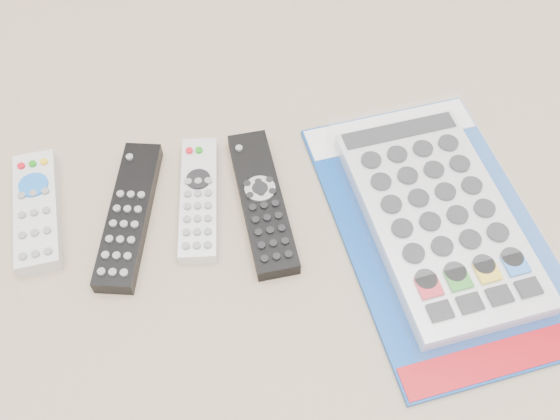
{
  "coord_description": "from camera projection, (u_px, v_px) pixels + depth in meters",
  "views": [
    {
      "loc": [
        -0.01,
        -0.4,
        0.62
      ],
      "look_at": [
        0.04,
        -0.0,
        0.01
      ],
      "focal_mm": 40.0,
      "sensor_mm": 36.0,
      "label": 1
    }
  ],
  "objects": [
    {
      "name": "remote_small_grey",
      "position": [
        37.0,
        210.0,
        0.73
      ],
      "size": [
        0.07,
        0.17,
        0.02
      ],
      "rotation": [
        0.0,
        0.0,
        0.11
      ],
      "color": "silver",
      "rests_on": "ground"
    },
    {
      "name": "remote_slim_black",
      "position": [
        129.0,
        215.0,
        0.73
      ],
      "size": [
        0.08,
        0.2,
        0.02
      ],
      "rotation": [
        0.0,
        0.0,
        -0.19
      ],
      "color": "black",
      "rests_on": "ground"
    },
    {
      "name": "remote_silver_dvd",
      "position": [
        199.0,
        198.0,
        0.74
      ],
      "size": [
        0.06,
        0.17,
        0.02
      ],
      "rotation": [
        0.0,
        0.0,
        -0.07
      ],
      "color": "silver",
      "rests_on": "ground"
    },
    {
      "name": "remote_large_black",
      "position": [
        262.0,
        201.0,
        0.74
      ],
      "size": [
        0.06,
        0.2,
        0.02
      ],
      "rotation": [
        0.0,
        0.0,
        0.08
      ],
      "color": "black",
      "rests_on": "ground"
    },
    {
      "name": "jumbo_remote_packaged",
      "position": [
        439.0,
        216.0,
        0.71
      ],
      "size": [
        0.27,
        0.4,
        0.05
      ],
      "rotation": [
        0.0,
        0.0,
        0.14
      ],
      "color": "#0D4097",
      "rests_on": "ground"
    }
  ]
}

